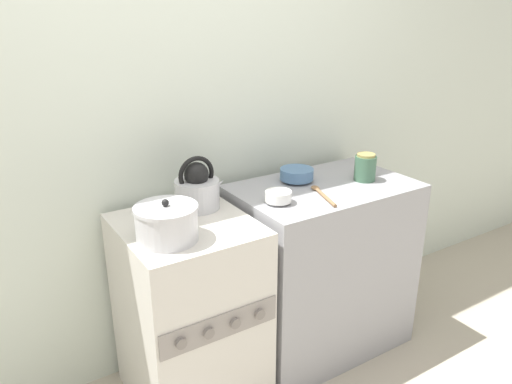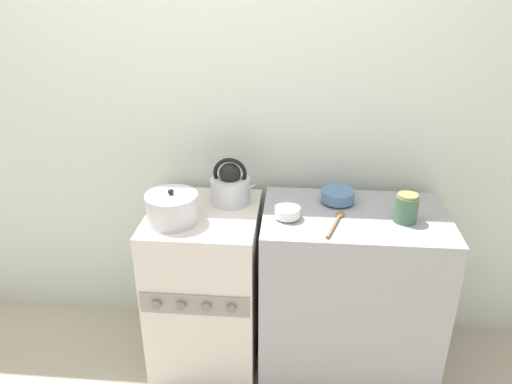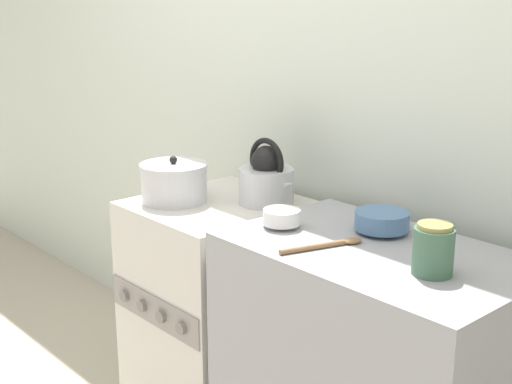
{
  "view_description": "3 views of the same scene",
  "coord_description": "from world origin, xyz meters",
  "px_view_note": "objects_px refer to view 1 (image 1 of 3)",
  "views": [
    {
      "loc": [
        -0.76,
        -1.45,
        1.71
      ],
      "look_at": [
        0.32,
        0.25,
        0.95
      ],
      "focal_mm": 35.0,
      "sensor_mm": 36.0,
      "label": 1
    },
    {
      "loc": [
        0.44,
        -1.83,
        1.98
      ],
      "look_at": [
        0.26,
        0.31,
        0.98
      ],
      "focal_mm": 35.0,
      "sensor_mm": 36.0,
      "label": 2
    },
    {
      "loc": [
        1.91,
        -1.24,
        1.59
      ],
      "look_at": [
        0.25,
        0.25,
        0.97
      ],
      "focal_mm": 50.0,
      "sensor_mm": 36.0,
      "label": 3
    }
  ],
  "objects_px": {
    "small_ceramic_bowl": "(278,196)",
    "stove": "(190,313)",
    "enamel_bowl": "(297,174)",
    "kettle": "(197,189)",
    "cooking_pot": "(167,223)",
    "storage_jar": "(365,167)"
  },
  "relations": [
    {
      "from": "cooking_pot",
      "to": "small_ceramic_bowl",
      "type": "height_order",
      "value": "cooking_pot"
    },
    {
      "from": "kettle",
      "to": "enamel_bowl",
      "type": "relative_size",
      "value": 1.47
    },
    {
      "from": "storage_jar",
      "to": "cooking_pot",
      "type": "bearing_deg",
      "value": -177.55
    },
    {
      "from": "cooking_pot",
      "to": "kettle",
      "type": "bearing_deg",
      "value": 43.33
    },
    {
      "from": "storage_jar",
      "to": "small_ceramic_bowl",
      "type": "bearing_deg",
      "value": -177.73
    },
    {
      "from": "stove",
      "to": "kettle",
      "type": "distance_m",
      "value": 0.55
    },
    {
      "from": "enamel_bowl",
      "to": "small_ceramic_bowl",
      "type": "bearing_deg",
      "value": -142.1
    },
    {
      "from": "stove",
      "to": "enamel_bowl",
      "type": "relative_size",
      "value": 5.31
    },
    {
      "from": "enamel_bowl",
      "to": "kettle",
      "type": "bearing_deg",
      "value": 178.07
    },
    {
      "from": "stove",
      "to": "small_ceramic_bowl",
      "type": "height_order",
      "value": "small_ceramic_bowl"
    },
    {
      "from": "small_ceramic_bowl",
      "to": "storage_jar",
      "type": "distance_m",
      "value": 0.53
    },
    {
      "from": "storage_jar",
      "to": "stove",
      "type": "bearing_deg",
      "value": 176.59
    },
    {
      "from": "cooking_pot",
      "to": "small_ceramic_bowl",
      "type": "relative_size",
      "value": 2.1
    },
    {
      "from": "kettle",
      "to": "cooking_pot",
      "type": "relative_size",
      "value": 0.99
    },
    {
      "from": "small_ceramic_bowl",
      "to": "stove",
      "type": "bearing_deg",
      "value": 169.33
    },
    {
      "from": "stove",
      "to": "cooking_pot",
      "type": "xyz_separation_m",
      "value": [
        -0.12,
        -0.1,
        0.5
      ]
    },
    {
      "from": "enamel_bowl",
      "to": "storage_jar",
      "type": "relative_size",
      "value": 1.21
    },
    {
      "from": "stove",
      "to": "storage_jar",
      "type": "xyz_separation_m",
      "value": [
        0.94,
        -0.06,
        0.53
      ]
    },
    {
      "from": "kettle",
      "to": "stove",
      "type": "bearing_deg",
      "value": -134.0
    },
    {
      "from": "kettle",
      "to": "enamel_bowl",
      "type": "distance_m",
      "value": 0.53
    },
    {
      "from": "cooking_pot",
      "to": "enamel_bowl",
      "type": "distance_m",
      "value": 0.8
    },
    {
      "from": "small_ceramic_bowl",
      "to": "storage_jar",
      "type": "xyz_separation_m",
      "value": [
        0.53,
        0.02,
        0.03
      ]
    }
  ]
}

